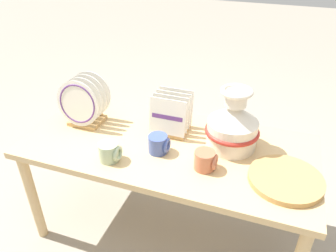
{
  "coord_description": "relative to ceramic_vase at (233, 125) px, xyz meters",
  "views": [
    {
      "loc": [
        0.47,
        -1.32,
        1.63
      ],
      "look_at": [
        0.0,
        0.0,
        0.75
      ],
      "focal_mm": 35.0,
      "sensor_mm": 36.0,
      "label": 1
    }
  ],
  "objects": [
    {
      "name": "mug_sage_glaze",
      "position": [
        -0.53,
        -0.31,
        -0.08
      ],
      "size": [
        0.11,
        0.1,
        0.09
      ],
      "color": "#9EB28E",
      "rests_on": "display_table"
    },
    {
      "name": "wicker_charger_stack",
      "position": [
        0.28,
        -0.19,
        -0.12
      ],
      "size": [
        0.33,
        0.33,
        0.03
      ],
      "color": "tan",
      "rests_on": "display_table"
    },
    {
      "name": "dish_rack_square_plates",
      "position": [
        -0.34,
        0.03,
        -0.05
      ],
      "size": [
        0.2,
        0.17,
        0.22
      ],
      "color": "tan",
      "rests_on": "display_table"
    },
    {
      "name": "mug_terracotta_glaze",
      "position": [
        -0.08,
        -0.22,
        -0.08
      ],
      "size": [
        0.11,
        0.1,
        0.09
      ],
      "color": "#B76647",
      "rests_on": "display_table"
    },
    {
      "name": "display_table",
      "position": [
        -0.31,
        -0.09,
        -0.2
      ],
      "size": [
        1.51,
        0.71,
        0.64
      ],
      "color": "tan",
      "rests_on": "ground_plane"
    },
    {
      "name": "ground_plane",
      "position": [
        -0.31,
        -0.09,
        -0.77
      ],
      "size": [
        14.0,
        14.0,
        0.0
      ],
      "primitive_type": "plane",
      "color": "gray"
    },
    {
      "name": "ceramic_vase",
      "position": [
        0.0,
        0.0,
        0.0
      ],
      "size": [
        0.28,
        0.28,
        0.32
      ],
      "color": "silver",
      "rests_on": "display_table"
    },
    {
      "name": "mug_cobalt_glaze",
      "position": [
        -0.33,
        -0.17,
        -0.08
      ],
      "size": [
        0.11,
        0.1,
        0.09
      ],
      "color": "#42569E",
      "rests_on": "display_table"
    },
    {
      "name": "dish_rack_round_plates",
      "position": [
        -0.82,
        -0.05,
        -0.01
      ],
      "size": [
        0.26,
        0.18,
        0.28
      ],
      "color": "tan",
      "rests_on": "display_table"
    }
  ]
}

